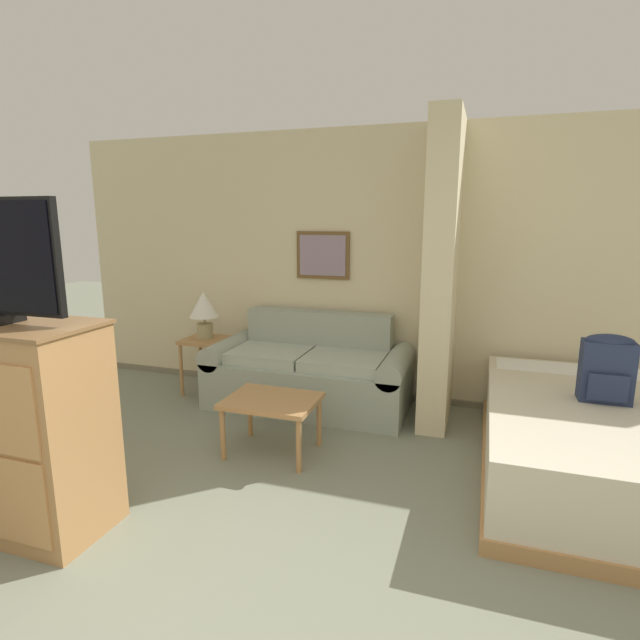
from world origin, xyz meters
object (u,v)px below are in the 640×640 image
coffee_table (272,405)px  tv_dresser (11,426)px  couch (309,373)px  table_lamp (204,308)px  backpack (607,367)px  bed (599,442)px

coffee_table → tv_dresser: (-1.05, -1.29, 0.22)m
couch → table_lamp: bearing=179.6°
tv_dresser → backpack: 3.74m
tv_dresser → backpack: (3.33, 1.70, 0.18)m
tv_dresser → backpack: size_ratio=2.59×
table_lamp → tv_dresser: 2.34m
bed → couch: bearing=163.6°
backpack → bed: bearing=-96.0°
table_lamp → couch: bearing=-0.4°
coffee_table → bed: bed is taller
couch → tv_dresser: (-0.98, -2.31, 0.28)m
coffee_table → tv_dresser: bearing=-129.2°
table_lamp → tv_dresser: tv_dresser is taller
table_lamp → bed: bearing=-11.4°
backpack → table_lamp: bearing=169.8°
coffee_table → couch: bearing=93.7°
coffee_table → table_lamp: size_ratio=1.42×
tv_dresser → bed: (3.32, 1.62, -0.33)m
coffee_table → backpack: (2.28, 0.41, 0.40)m
bed → backpack: 0.51m
table_lamp → backpack: table_lamp is taller
couch → table_lamp: size_ratio=3.96×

